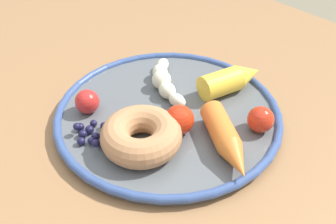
% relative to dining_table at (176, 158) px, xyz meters
% --- Properties ---
extents(dining_table, '(1.27, 0.92, 0.75)m').
position_rel_dining_table_xyz_m(dining_table, '(0.00, 0.00, 0.00)').
color(dining_table, '#946941').
rests_on(dining_table, ground_plane).
extents(plate, '(0.33, 0.33, 0.02)m').
position_rel_dining_table_xyz_m(plate, '(-0.01, -0.01, 0.09)').
color(plate, '#555B5E').
rests_on(plate, dining_table).
extents(banana, '(0.12, 0.08, 0.03)m').
position_rel_dining_table_xyz_m(banana, '(-0.06, 0.03, 0.10)').
color(banana, beige).
rests_on(banana, plate).
extents(carrot_orange, '(0.13, 0.09, 0.03)m').
position_rel_dining_table_xyz_m(carrot_orange, '(0.10, -0.00, 0.11)').
color(carrot_orange, orange).
rests_on(carrot_orange, plate).
extents(carrot_yellow, '(0.06, 0.11, 0.04)m').
position_rel_dining_table_xyz_m(carrot_yellow, '(0.01, 0.10, 0.11)').
color(carrot_yellow, yellow).
rests_on(carrot_yellow, plate).
extents(donut, '(0.11, 0.11, 0.04)m').
position_rel_dining_table_xyz_m(donut, '(0.02, -0.08, 0.11)').
color(donut, '#B57E50').
rests_on(donut, plate).
extents(blueberry_pile, '(0.06, 0.05, 0.02)m').
position_rel_dining_table_xyz_m(blueberry_pile, '(-0.04, -0.12, 0.10)').
color(blueberry_pile, '#191638').
rests_on(blueberry_pile, plate).
extents(tomato_near, '(0.04, 0.04, 0.04)m').
position_rel_dining_table_xyz_m(tomato_near, '(-0.09, -0.09, 0.11)').
color(tomato_near, red).
rests_on(tomato_near, plate).
extents(tomato_mid, '(0.04, 0.04, 0.04)m').
position_rel_dining_table_xyz_m(tomato_mid, '(0.10, 0.06, 0.11)').
color(tomato_mid, red).
rests_on(tomato_mid, plate).
extents(tomato_far, '(0.04, 0.04, 0.04)m').
position_rel_dining_table_xyz_m(tomato_far, '(0.03, -0.02, 0.11)').
color(tomato_far, red).
rests_on(tomato_far, plate).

